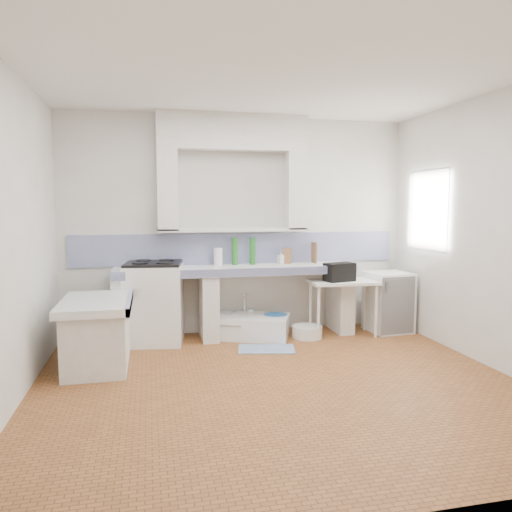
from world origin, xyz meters
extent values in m
plane|color=brown|center=(0.00, 0.00, 0.00)|extent=(4.50, 4.50, 0.00)
plane|color=white|center=(0.00, 0.00, 2.80)|extent=(4.50, 4.50, 0.00)
plane|color=white|center=(0.00, 2.00, 1.40)|extent=(4.50, 0.00, 4.50)
plane|color=white|center=(0.00, -2.00, 1.40)|extent=(4.50, 0.00, 4.50)
plane|color=white|center=(-2.25, 0.00, 1.40)|extent=(0.00, 4.50, 4.50)
plane|color=white|center=(2.25, 0.00, 1.40)|extent=(0.00, 4.50, 4.50)
cube|color=white|center=(-0.10, 1.88, 2.58)|extent=(1.90, 0.25, 0.45)
cube|color=#381F12|center=(2.42, 1.20, 1.60)|extent=(0.35, 0.86, 1.06)
cube|color=white|center=(2.28, 1.20, 1.98)|extent=(0.01, 0.84, 0.24)
cube|color=white|center=(-0.10, 1.70, 0.86)|extent=(3.00, 0.60, 0.08)
cube|color=navy|center=(-0.10, 1.42, 0.86)|extent=(3.00, 0.04, 0.10)
cube|color=white|center=(-1.50, 1.70, 0.41)|extent=(0.20, 0.55, 0.82)
cube|color=white|center=(-0.45, 1.70, 0.41)|extent=(0.20, 0.55, 0.82)
cube|color=white|center=(1.30, 1.70, 0.41)|extent=(0.20, 0.55, 0.82)
cube|color=white|center=(-1.70, 0.90, 0.66)|extent=(0.70, 1.10, 0.08)
cube|color=white|center=(-1.70, 0.90, 0.31)|extent=(0.60, 1.00, 0.62)
cube|color=navy|center=(-1.37, 0.90, 0.66)|extent=(0.04, 1.10, 0.10)
cube|color=navy|center=(0.00, 1.99, 1.10)|extent=(4.27, 0.03, 0.40)
cube|color=white|center=(-1.11, 1.68, 0.48)|extent=(0.75, 0.73, 0.95)
cube|color=white|center=(0.04, 1.65, 0.12)|extent=(1.16, 0.91, 0.25)
cube|color=white|center=(1.25, 1.48, 0.35)|extent=(0.88, 0.52, 0.04)
cube|color=white|center=(1.91, 1.53, 0.39)|extent=(0.55, 0.55, 0.78)
cylinder|color=#B71E03|center=(-0.11, 1.70, 0.14)|extent=(0.34, 0.34, 0.27)
cylinder|color=red|center=(0.11, 1.58, 0.12)|extent=(0.31, 0.31, 0.23)
cylinder|color=blue|center=(0.39, 1.63, 0.14)|extent=(0.32, 0.32, 0.28)
cylinder|color=white|center=(0.77, 1.46, 0.07)|extent=(0.50, 0.50, 0.15)
cylinder|color=silver|center=(-0.10, 1.85, 0.14)|extent=(0.10, 0.10, 0.29)
cylinder|color=silver|center=(0.11, 1.85, 0.16)|extent=(0.09, 0.09, 0.31)
cube|color=black|center=(1.18, 1.44, 0.82)|extent=(0.41, 0.29, 0.23)
cylinder|color=#206821|center=(-0.09, 1.85, 1.08)|extent=(0.09, 0.09, 0.35)
cylinder|color=#206821|center=(0.14, 1.84, 1.07)|extent=(0.09, 0.09, 0.35)
cube|color=#915E3A|center=(0.61, 1.85, 1.00)|extent=(0.12, 0.11, 0.20)
cube|color=#915E3A|center=(0.98, 1.85, 1.04)|extent=(0.02, 0.20, 0.28)
cylinder|color=white|center=(-0.31, 1.85, 1.01)|extent=(0.13, 0.13, 0.22)
imported|color=white|center=(0.52, 1.85, 0.99)|extent=(0.10, 0.10, 0.17)
cube|color=#254D85|center=(0.14, 1.08, 0.01)|extent=(0.71, 0.50, 0.01)
camera|label=1|loc=(-1.16, -4.18, 1.65)|focal=33.71mm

